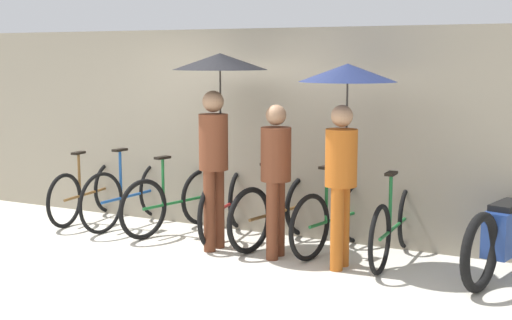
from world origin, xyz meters
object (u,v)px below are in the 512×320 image
Objects in this scene: parked_bicycle_0 at (88,192)px; parked_bicycle_2 at (174,201)px; parked_bicycle_5 at (335,218)px; pedestrian_center at (276,169)px; parked_bicycle_1 at (132,194)px; parked_bicycle_4 at (278,211)px; motorcycle at (507,234)px; parked_bicycle_6 at (395,225)px; parked_bicycle_3 at (226,205)px; pedestrian_leading at (218,95)px; pedestrian_trailing at (345,109)px.

parked_bicycle_0 is 1.37m from parked_bicycle_2.
parked_bicycle_5 is 0.91m from pedestrian_center.
parked_bicycle_1 is 1.06× the size of parked_bicycle_4.
pedestrian_center is 2.38m from motorcycle.
parked_bicycle_2 is at bearing 104.43° from parked_bicycle_4.
parked_bicycle_3 is at bearing 86.99° from parked_bicycle_6.
parked_bicycle_4 is at bearing -100.38° from parked_bicycle_3.
pedestrian_leading is at bearing -169.50° from parked_bicycle_3.
pedestrian_center is (-0.47, -0.53, 0.58)m from parked_bicycle_5.
parked_bicycle_5 is 0.69m from parked_bicycle_6.
parked_bicycle_3 is 1.20m from pedestrian_center.
parked_bicycle_4 is at bearing 45.35° from pedestrian_leading.
parked_bicycle_1 is at bearing -93.25° from parked_bicycle_0.
parked_bicycle_5 is at bearing -99.74° from parked_bicycle_3.
parked_bicycle_6 is 1.12m from motorcycle.
pedestrian_leading reaches higher than parked_bicycle_2.
parked_bicycle_4 is 0.80× the size of pedestrian_leading.
parked_bicycle_4 is at bearing 102.07° from parked_bicycle_5.
parked_bicycle_6 is 1.37m from pedestrian_trailing.
parked_bicycle_0 is 5.23m from motorcycle.
parked_bicycle_6 is 2.35m from pedestrian_leading.
pedestrian_leading is (1.53, -0.47, 1.31)m from parked_bicycle_1.
parked_bicycle_6 is 0.83× the size of pedestrian_leading.
pedestrian_trailing is at bearing 0.22° from pedestrian_center.
parked_bicycle_4 is 0.96× the size of parked_bicycle_6.
parked_bicycle_3 is at bearing 101.20° from motorcycle.
parked_bicycle_4 is 0.87× the size of motorcycle.
parked_bicycle_6 is at bearing 16.30° from pedestrian_leading.
parked_bicycle_4 is at bearing -85.95° from parked_bicycle_1.
motorcycle is at bearing 11.01° from pedestrian_leading.
parked_bicycle_4 is at bearing 153.03° from pedestrian_trailing.
pedestrian_trailing is at bearing -138.87° from parked_bicycle_5.
parked_bicycle_0 is 0.69m from parked_bicycle_1.
pedestrian_center is (1.58, -0.47, 0.58)m from parked_bicycle_2.
pedestrian_center is 0.99m from pedestrian_trailing.
parked_bicycle_6 is at bearing 100.91° from motorcycle.
parked_bicycle_6 is at bearing -86.68° from parked_bicycle_1.
parked_bicycle_4 is 1.63m from pedestrian_trailing.
parked_bicycle_4 is (2.74, 0.01, 0.01)m from parked_bicycle_0.
parked_bicycle_1 is 1.12× the size of pedestrian_center.
parked_bicycle_1 is 4.55m from motorcycle.
parked_bicycle_6 is at bearing 20.19° from pedestrian_center.
parked_bicycle_4 is (1.37, 0.06, 0.01)m from parked_bicycle_2.
pedestrian_center reaches higher than parked_bicycle_3.
motorcycle is (1.12, -0.05, 0.05)m from parked_bicycle_6.
parked_bicycle_1 is at bearing 87.86° from parked_bicycle_6.
parked_bicycle_1 is at bearing 101.90° from motorcycle.
parked_bicycle_1 is 2.74m from parked_bicycle_5.
parked_bicycle_5 is (1.37, -0.02, -0.01)m from parked_bicycle_3.
parked_bicycle_2 is 1.75m from pedestrian_center.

